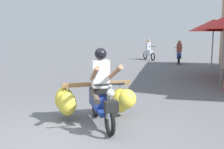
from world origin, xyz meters
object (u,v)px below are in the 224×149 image
at_px(motorbike_distant_ahead_right, 149,51).
at_px(motorbike_main_loaded, 97,97).
at_px(market_umbrella_near_shop, 214,25).
at_px(motorbike_distant_ahead_left, 179,54).

bearing_deg(motorbike_distant_ahead_right, motorbike_main_loaded, -90.36).
height_order(motorbike_distant_ahead_right, market_umbrella_near_shop, market_umbrella_near_shop).
relative_size(motorbike_distant_ahead_left, market_umbrella_near_shop, 0.67).
xyz_separation_m(motorbike_distant_ahead_left, motorbike_distant_ahead_right, (-1.95, 1.97, 0.00)).
height_order(motorbike_distant_ahead_left, motorbike_distant_ahead_right, same).
relative_size(motorbike_distant_ahead_left, motorbike_distant_ahead_right, 1.15).
bearing_deg(motorbike_distant_ahead_left, market_umbrella_near_shop, -75.29).
relative_size(motorbike_distant_ahead_right, market_umbrella_near_shop, 0.59).
height_order(motorbike_main_loaded, motorbike_distant_ahead_left, motorbike_main_loaded).
xyz_separation_m(motorbike_distant_ahead_right, market_umbrella_near_shop, (3.16, -6.57, 1.59)).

